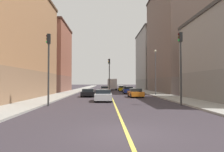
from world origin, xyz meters
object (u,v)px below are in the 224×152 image
Objects in this scene: car_black at (88,93)px; building_left_mid at (182,40)px; car_white at (104,89)px; car_blue at (128,90)px; building_left_far at (158,60)px; traffic_light_median_far at (109,72)px; car_silver at (103,95)px; building_right_midblock at (43,58)px; traffic_light_right_near at (48,60)px; street_lamp_left_near at (155,68)px; car_orange at (135,93)px; car_yellow at (122,89)px; traffic_light_left_near at (181,59)px; box_truck at (112,84)px.

building_left_mid is at bearing 34.81° from car_black.
car_blue is at bearing -56.62° from car_white.
building_left_far is 33.86m from traffic_light_median_far.
car_silver is at bearing -128.14° from building_left_mid.
car_white is at bearing 94.81° from traffic_light_median_far.
building_right_midblock is 33.01m from traffic_light_right_near.
building_right_midblock reaches higher than street_lamp_left_near.
building_left_mid reaches higher than car_black.
car_orange is 7.08m from car_black.
car_blue is 1.00× the size of car_black.
car_yellow is (4.36, 3.37, 0.02)m from car_white.
traffic_light_left_near is (21.69, -31.44, -3.43)m from building_right_midblock.
car_yellow is at bearing -74.68° from box_truck.
box_truck is (-6.21, 26.63, -2.90)m from street_lamp_left_near.
traffic_light_left_near is at bearing -55.40° from building_right_midblock.
traffic_light_left_near is 12.41m from car_orange.
car_white is (-16.71, -18.78, -8.50)m from building_left_far.
traffic_light_left_near is (-9.45, -26.16, -6.92)m from building_left_mid.
traffic_light_left_near is 30.75m from car_white.
car_orange is at bearing -90.33° from car_blue.
building_left_mid reaches higher than car_yellow.
traffic_light_left_near reaches higher than traffic_light_right_near.
car_blue is at bearing 54.10° from car_black.
traffic_light_right_near is at bearing -107.36° from traffic_light_median_far.
street_lamp_left_near is 1.69× the size of car_yellow.
box_truck is at bearing 87.07° from traffic_light_median_far.
building_left_mid reaches higher than car_silver.
car_blue is (-2.61, 22.59, -3.71)m from traffic_light_left_near.
traffic_light_median_far is at bearing -39.27° from building_right_midblock.
car_yellow is 21.21m from car_black.
car_blue is 0.95× the size of car_yellow.
building_left_far is 4.85× the size of car_black.
car_white is 18.69m from car_orange.
car_blue reaches higher than car_silver.
building_left_far reaches higher than car_yellow.
traffic_light_median_far is 14.47m from car_silver.
building_left_mid reaches higher than car_orange.
traffic_light_median_far reaches higher than box_truck.
car_white is 24.77m from car_silver.
street_lamp_left_near is (7.37, -4.12, 0.44)m from traffic_light_median_far.
traffic_light_right_near reaches higher than car_black.
traffic_light_median_far is 1.46× the size of car_orange.
building_right_midblock reaches higher than car_silver.
car_orange is at bearing 55.38° from car_silver.
car_black is at bearing 168.85° from car_orange.
box_truck is at bearing 105.32° from car_yellow.
traffic_light_left_near is at bearing 0.00° from traffic_light_right_near.
traffic_light_right_near reaches higher than car_blue.
building_left_mid reaches higher than traffic_light_right_near.
traffic_light_left_near is 12.26m from traffic_light_right_near.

